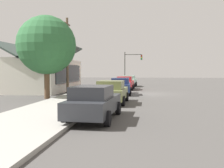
% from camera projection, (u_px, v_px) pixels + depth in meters
% --- Properties ---
extents(ground_plane, '(120.00, 120.00, 0.00)m').
position_uv_depth(ground_plane, '(150.00, 94.00, 25.53)').
color(ground_plane, '#4C4947').
extents(sidewalk_curb, '(60.00, 4.20, 0.16)m').
position_uv_depth(sidewalk_curb, '(94.00, 92.00, 26.21)').
color(sidewalk_curb, '#A3A099').
rests_on(sidewalk_curb, ground).
extents(car_charcoal, '(4.87, 2.16, 1.59)m').
position_uv_depth(car_charcoal, '(94.00, 102.00, 11.98)').
color(car_charcoal, '#2D3035').
rests_on(car_charcoal, ground).
extents(car_olive, '(4.58, 2.13, 1.59)m').
position_uv_depth(car_olive, '(112.00, 92.00, 17.96)').
color(car_olive, olive).
rests_on(car_olive, ground).
extents(car_navy, '(4.72, 2.14, 1.59)m').
position_uv_depth(car_navy, '(121.00, 86.00, 24.73)').
color(car_navy, navy).
rests_on(car_navy, ground).
extents(car_cherry, '(4.75, 2.16, 1.59)m').
position_uv_depth(car_cherry, '(125.00, 83.00, 31.16)').
color(car_cherry, red).
rests_on(car_cherry, ground).
extents(car_seafoam, '(4.40, 2.13, 1.59)m').
position_uv_depth(car_seafoam, '(129.00, 81.00, 37.19)').
color(car_seafoam, '#9ED1BC').
rests_on(car_seafoam, ground).
extents(storefront_building, '(11.91, 6.38, 5.27)m').
position_uv_depth(storefront_building, '(43.00, 74.00, 29.44)').
color(storefront_building, silver).
rests_on(storefront_building, ground).
extents(shade_tree, '(4.72, 4.72, 6.69)m').
position_uv_depth(shade_tree, '(46.00, 45.00, 20.84)').
color(shade_tree, brown).
rests_on(shade_tree, ground).
extents(traffic_light_main, '(0.37, 2.79, 5.20)m').
position_uv_depth(traffic_light_main, '(132.00, 63.00, 40.64)').
color(traffic_light_main, '#383833').
rests_on(traffic_light_main, ground).
extents(utility_pole_wooden, '(1.80, 0.24, 7.50)m').
position_uv_depth(utility_pole_wooden, '(67.00, 54.00, 25.83)').
color(utility_pole_wooden, brown).
rests_on(utility_pole_wooden, ground).
extents(fire_hydrant_red, '(0.22, 0.22, 0.71)m').
position_uv_depth(fire_hydrant_red, '(100.00, 92.00, 21.29)').
color(fire_hydrant_red, red).
rests_on(fire_hydrant_red, sidewalk_curb).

